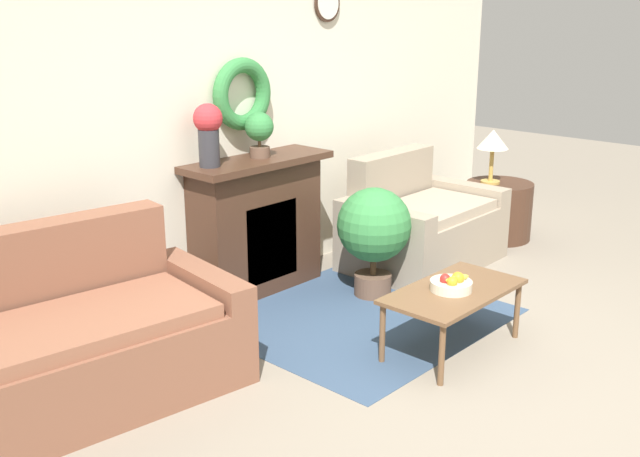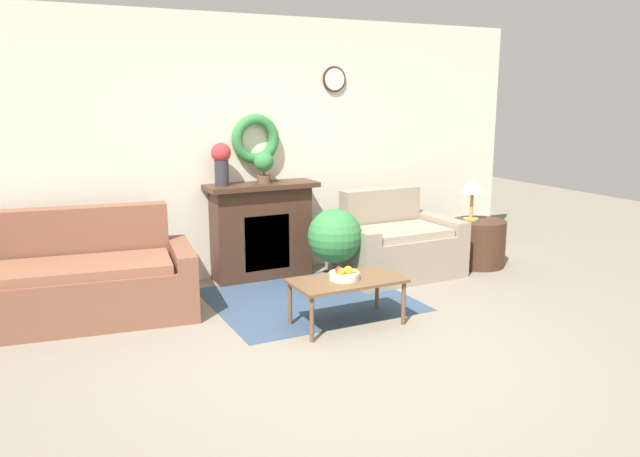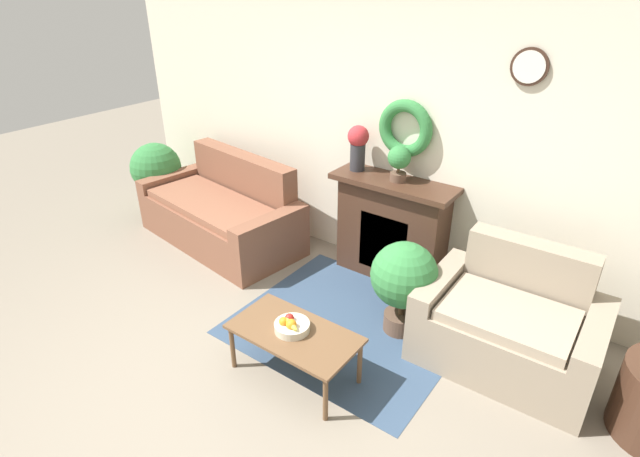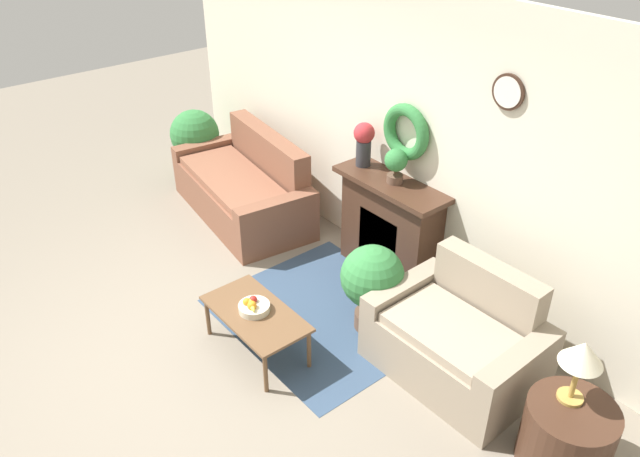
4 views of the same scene
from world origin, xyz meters
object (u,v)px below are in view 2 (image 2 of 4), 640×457
Objects in this scene: fruit_bowl at (344,275)px; table_lamp at (473,187)px; coffee_table at (347,284)px; potted_plant_on_mantel at (264,164)px; side_table_by_loveseat at (478,243)px; couch_left at (82,282)px; potted_plant_floor_by_loveseat at (335,239)px; loveseat_right at (395,246)px; vase_on_mantel_left at (221,161)px; fireplace at (262,230)px.

table_lamp is at bearing 25.11° from fruit_bowl.
coffee_table is at bearing -3.71° from fruit_bowl.
table_lamp is at bearing -14.69° from potted_plant_on_mantel.
fruit_bowl is at bearing -156.89° from side_table_by_loveseat.
couch_left is 2.37m from potted_plant_floor_by_loveseat.
loveseat_right is 0.86m from potted_plant_floor_by_loveseat.
table_lamp reaches higher than coffee_table.
potted_plant_floor_by_loveseat is at bearing -55.73° from potted_plant_on_mantel.
loveseat_right is 1.13m from table_lamp.
couch_left is at bearing -167.08° from potted_plant_on_mantel.
couch_left is at bearing 177.77° from table_lamp.
loveseat_right is 1.59× the size of potted_plant_floor_by_loveseat.
vase_on_mantel_left is (-2.70, 0.61, 0.36)m from table_lamp.
couch_left is 1.77m from vase_on_mantel_left.
fruit_bowl is 1.79m from potted_plant_on_mantel.
fireplace is at bearing 125.52° from potted_plant_floor_by_loveseat.
vase_on_mantel_left is at bearing 177.42° from potted_plant_on_mantel.
coffee_table is 2.87× the size of potted_plant_on_mantel.
potted_plant_on_mantel reaches higher than fruit_bowl.
vase_on_mantel_left is (-0.51, 1.64, 0.82)m from fruit_bowl.
fruit_bowl is 0.32× the size of potted_plant_floor_by_loveseat.
couch_left is at bearing 173.73° from potted_plant_floor_by_loveseat.
potted_plant_floor_by_loveseat is at bearing -169.53° from loveseat_right.
fruit_bowl is (0.10, -1.63, -0.07)m from fireplace.
fruit_bowl is at bearing -87.69° from potted_plant_on_mantel.
coffee_table is (-1.19, -1.10, 0.04)m from loveseat_right.
loveseat_right is 5.03× the size of fruit_bowl.
fruit_bowl is at bearing -154.89° from table_lamp.
couch_left reaches higher than potted_plant_floor_by_loveseat.
coffee_table is at bearing -154.59° from table_lamp.
fruit_bowl is at bearing -23.78° from couch_left.
potted_plant_floor_by_loveseat is at bearing -54.48° from fireplace.
loveseat_right is at bearing 5.98° from couch_left.
loveseat_right is (3.16, -0.09, -0.00)m from couch_left.
vase_on_mantel_left is at bearing 25.13° from couch_left.
fireplace is at bearing 165.18° from table_lamp.
fireplace reaches higher than coffee_table.
table_lamp is (2.19, 1.03, 0.45)m from fruit_bowl.
potted_plant_on_mantel is (0.03, -0.01, 0.69)m from fireplace.
fireplace is 0.85m from vase_on_mantel_left.
couch_left is at bearing 177.44° from loveseat_right.
side_table_by_loveseat is 1.88m from potted_plant_floor_by_loveseat.
coffee_table is at bearing -71.90° from vase_on_mantel_left.
couch_left is 2.30m from coffee_table.
table_lamp is 1.83m from potted_plant_floor_by_loveseat.
potted_plant_on_mantel is (-2.33, 0.65, 0.94)m from side_table_by_loveseat.
coffee_table is at bearing -156.61° from side_table_by_loveseat.
vase_on_mantel_left reaches higher than couch_left.
potted_plant_on_mantel reaches higher than fireplace.
couch_left is 3.16m from loveseat_right.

